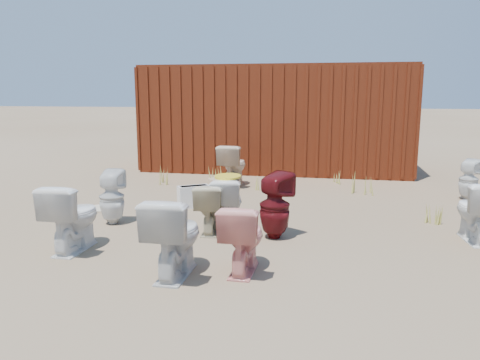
% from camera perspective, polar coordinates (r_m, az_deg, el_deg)
% --- Properties ---
extents(ground, '(100.00, 100.00, 0.00)m').
position_cam_1_polar(ground, '(6.34, -1.04, -5.87)').
color(ground, brown).
rests_on(ground, ground).
extents(shipping_container, '(6.00, 2.40, 2.40)m').
position_cam_1_polar(shipping_container, '(11.24, 4.50, 7.52)').
color(shipping_container, '#46180B').
rests_on(shipping_container, ground).
extents(toilet_front_a, '(0.45, 0.78, 0.79)m').
position_cam_1_polar(toilet_front_a, '(5.71, -19.74, -4.25)').
color(toilet_front_a, white).
rests_on(toilet_front_a, ground).
extents(toilet_front_pink, '(0.41, 0.71, 0.72)m').
position_cam_1_polar(toilet_front_pink, '(4.76, 0.36, -7.02)').
color(toilet_front_pink, pink).
rests_on(toilet_front_pink, ground).
extents(toilet_front_c, '(0.46, 0.80, 0.82)m').
position_cam_1_polar(toilet_front_c, '(4.69, -8.01, -6.75)').
color(toilet_front_c, silver).
rests_on(toilet_front_c, ground).
extents(toilet_front_maroon, '(0.52, 0.53, 0.84)m').
position_cam_1_polar(toilet_front_maroon, '(5.83, 4.26, -3.15)').
color(toilet_front_maroon, '#590F12').
rests_on(toilet_front_maroon, ground).
extents(toilet_front_e, '(0.48, 0.78, 0.76)m').
position_cam_1_polar(toilet_front_e, '(6.39, 26.86, -3.39)').
color(toilet_front_e, white).
rests_on(toilet_front_e, ground).
extents(toilet_back_a, '(0.37, 0.38, 0.76)m').
position_cam_1_polar(toilet_back_a, '(6.70, -15.36, -2.03)').
color(toilet_back_a, white).
rests_on(toilet_back_a, ground).
extents(toilet_back_beige_left, '(0.43, 0.67, 0.65)m').
position_cam_1_polar(toilet_back_beige_left, '(6.09, -3.67, -3.42)').
color(toilet_back_beige_left, '#C8BA92').
rests_on(toilet_back_beige_left, ground).
extents(toilet_back_beige_right, '(0.52, 0.83, 0.81)m').
position_cam_1_polar(toilet_back_beige_right, '(9.12, -0.86, 1.82)').
color(toilet_back_beige_right, beige).
rests_on(toilet_back_beige_right, ground).
extents(toilet_back_yellowlid, '(0.44, 0.71, 0.69)m').
position_cam_1_polar(toilet_back_yellowlid, '(6.28, -1.49, -2.79)').
color(toilet_back_yellowlid, white).
rests_on(toilet_back_yellowlid, ground).
extents(toilet_back_e, '(0.44, 0.44, 0.69)m').
position_cam_1_polar(toilet_back_e, '(8.83, 26.09, 0.05)').
color(toilet_back_e, white).
rests_on(toilet_back_e, ground).
extents(yellow_lid, '(0.35, 0.44, 0.02)m').
position_cam_1_polar(yellow_lid, '(6.21, -1.50, 0.43)').
color(yellow_lid, yellow).
rests_on(yellow_lid, toilet_back_yellowlid).
extents(loose_tank, '(0.53, 0.45, 0.35)m').
position_cam_1_polar(loose_tank, '(7.46, -5.64, -2.01)').
color(loose_tank, silver).
rests_on(loose_tank, ground).
extents(loose_lid_near, '(0.52, 0.59, 0.02)m').
position_cam_1_polar(loose_lid_near, '(9.84, -2.77, 0.14)').
color(loose_lid_near, tan).
rests_on(loose_lid_near, ground).
extents(loose_lid_far, '(0.56, 0.59, 0.02)m').
position_cam_1_polar(loose_lid_far, '(7.66, -16.77, -3.34)').
color(loose_lid_far, beige).
rests_on(loose_lid_far, ground).
extents(weed_clump_a, '(0.36, 0.36, 0.33)m').
position_cam_1_polar(weed_clump_a, '(9.49, -9.03, 0.56)').
color(weed_clump_a, '#A39B41').
rests_on(weed_clump_a, ground).
extents(weed_clump_b, '(0.32, 0.32, 0.29)m').
position_cam_1_polar(weed_clump_b, '(8.83, 2.75, -0.22)').
color(weed_clump_b, '#A39B41').
rests_on(weed_clump_b, ground).
extents(weed_clump_c, '(0.36, 0.36, 0.36)m').
position_cam_1_polar(weed_clump_c, '(8.67, 14.63, -0.51)').
color(weed_clump_c, '#A39B41').
rests_on(weed_clump_c, ground).
extents(weed_clump_d, '(0.30, 0.30, 0.29)m').
position_cam_1_polar(weed_clump_d, '(9.88, -2.93, 0.95)').
color(weed_clump_d, '#A39B41').
rests_on(weed_clump_d, ground).
extents(weed_clump_e, '(0.34, 0.34, 0.27)m').
position_cam_1_polar(weed_clump_e, '(9.60, 11.95, 0.40)').
color(weed_clump_e, '#A39B41').
rests_on(weed_clump_e, ground).
extents(weed_clump_f, '(0.28, 0.28, 0.27)m').
position_cam_1_polar(weed_clump_f, '(7.10, 22.65, -3.80)').
color(weed_clump_f, '#A39B41').
rests_on(weed_clump_f, ground).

